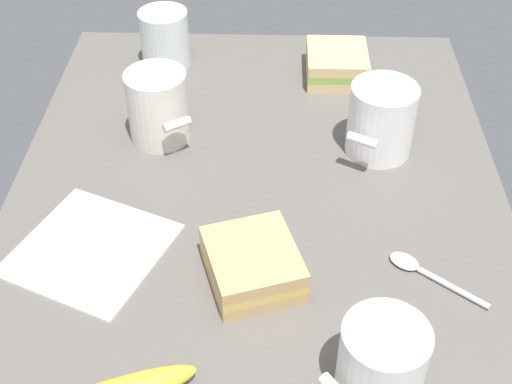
{
  "coord_description": "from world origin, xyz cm",
  "views": [
    {
      "loc": [
        -62.94,
        -2.03,
        60.38
      ],
      "look_at": [
        0.0,
        0.0,
        5.0
      ],
      "focal_mm": 48.15,
      "sensor_mm": 36.0,
      "label": 1
    }
  ],
  "objects_px": {
    "glass_of_milk": "(165,41)",
    "spoon": "(423,271)",
    "coffee_mug_black": "(158,106)",
    "paper_napkin": "(91,249)",
    "sandwich_side": "(249,264)",
    "coffee_mug_spare": "(381,119)",
    "sandwich_main": "(337,64)",
    "coffee_mug_milky": "(381,362)"
  },
  "relations": [
    {
      "from": "spoon",
      "to": "paper_napkin",
      "type": "bearing_deg",
      "value": 86.42
    },
    {
      "from": "coffee_mug_spare",
      "to": "spoon",
      "type": "xyz_separation_m",
      "value": [
        -0.23,
        -0.03,
        -0.05
      ]
    },
    {
      "from": "coffee_mug_spare",
      "to": "coffee_mug_milky",
      "type": "bearing_deg",
      "value": 174.17
    },
    {
      "from": "coffee_mug_milky",
      "to": "glass_of_milk",
      "type": "relative_size",
      "value": 1.1
    },
    {
      "from": "glass_of_milk",
      "to": "spoon",
      "type": "bearing_deg",
      "value": -142.03
    },
    {
      "from": "sandwich_main",
      "to": "coffee_mug_milky",
      "type": "bearing_deg",
      "value": -179.26
    },
    {
      "from": "paper_napkin",
      "to": "coffee_mug_spare",
      "type": "bearing_deg",
      "value": -60.12
    },
    {
      "from": "coffee_mug_black",
      "to": "coffee_mug_spare",
      "type": "bearing_deg",
      "value": -93.83
    },
    {
      "from": "sandwich_side",
      "to": "paper_napkin",
      "type": "xyz_separation_m",
      "value": [
        0.04,
        0.19,
        -0.02
      ]
    },
    {
      "from": "sandwich_main",
      "to": "spoon",
      "type": "relative_size",
      "value": 0.98
    },
    {
      "from": "sandwich_main",
      "to": "sandwich_side",
      "type": "relative_size",
      "value": 0.79
    },
    {
      "from": "coffee_mug_black",
      "to": "sandwich_side",
      "type": "bearing_deg",
      "value": -152.66
    },
    {
      "from": "sandwich_side",
      "to": "spoon",
      "type": "relative_size",
      "value": 1.23
    },
    {
      "from": "paper_napkin",
      "to": "sandwich_side",
      "type": "bearing_deg",
      "value": -101.11
    },
    {
      "from": "coffee_mug_spare",
      "to": "sandwich_main",
      "type": "xyz_separation_m",
      "value": [
        0.19,
        0.05,
        -0.03
      ]
    },
    {
      "from": "coffee_mug_spare",
      "to": "sandwich_main",
      "type": "bearing_deg",
      "value": 13.65
    },
    {
      "from": "paper_napkin",
      "to": "sandwich_main",
      "type": "bearing_deg",
      "value": -38.04
    },
    {
      "from": "coffee_mug_black",
      "to": "spoon",
      "type": "height_order",
      "value": "coffee_mug_black"
    },
    {
      "from": "glass_of_milk",
      "to": "spoon",
      "type": "distance_m",
      "value": 0.57
    },
    {
      "from": "sandwich_side",
      "to": "glass_of_milk",
      "type": "distance_m",
      "value": 0.48
    },
    {
      "from": "coffee_mug_spare",
      "to": "paper_napkin",
      "type": "distance_m",
      "value": 0.41
    },
    {
      "from": "sandwich_side",
      "to": "glass_of_milk",
      "type": "height_order",
      "value": "glass_of_milk"
    },
    {
      "from": "coffee_mug_milky",
      "to": "sandwich_main",
      "type": "bearing_deg",
      "value": 0.74
    },
    {
      "from": "coffee_mug_spare",
      "to": "glass_of_milk",
      "type": "xyz_separation_m",
      "value": [
        0.22,
        0.32,
        -0.01
      ]
    },
    {
      "from": "coffee_mug_black",
      "to": "coffee_mug_spare",
      "type": "xyz_separation_m",
      "value": [
        -0.02,
        -0.3,
        -0.0
      ]
    },
    {
      "from": "coffee_mug_milky",
      "to": "sandwich_main",
      "type": "height_order",
      "value": "coffee_mug_milky"
    },
    {
      "from": "coffee_mug_spare",
      "to": "spoon",
      "type": "height_order",
      "value": "coffee_mug_spare"
    },
    {
      "from": "sandwich_side",
      "to": "spoon",
      "type": "distance_m",
      "value": 0.2
    },
    {
      "from": "coffee_mug_spare",
      "to": "sandwich_side",
      "type": "relative_size",
      "value": 0.86
    },
    {
      "from": "coffee_mug_black",
      "to": "sandwich_side",
      "type": "distance_m",
      "value": 0.3
    },
    {
      "from": "coffee_mug_milky",
      "to": "glass_of_milk",
      "type": "height_order",
      "value": "glass_of_milk"
    },
    {
      "from": "coffee_mug_black",
      "to": "paper_napkin",
      "type": "xyz_separation_m",
      "value": [
        -0.22,
        0.05,
        -0.05
      ]
    },
    {
      "from": "coffee_mug_milky",
      "to": "sandwich_side",
      "type": "xyz_separation_m",
      "value": [
        0.14,
        0.13,
        -0.02
      ]
    },
    {
      "from": "coffee_mug_black",
      "to": "glass_of_milk",
      "type": "bearing_deg",
      "value": 5.07
    },
    {
      "from": "glass_of_milk",
      "to": "spoon",
      "type": "xyz_separation_m",
      "value": [
        -0.45,
        -0.35,
        -0.04
      ]
    },
    {
      "from": "sandwich_side",
      "to": "coffee_mug_milky",
      "type": "bearing_deg",
      "value": -137.53
    },
    {
      "from": "coffee_mug_milky",
      "to": "paper_napkin",
      "type": "distance_m",
      "value": 0.37
    },
    {
      "from": "sandwich_main",
      "to": "glass_of_milk",
      "type": "xyz_separation_m",
      "value": [
        0.03,
        0.27,
        0.02
      ]
    },
    {
      "from": "coffee_mug_milky",
      "to": "coffee_mug_spare",
      "type": "relative_size",
      "value": 0.9
    },
    {
      "from": "sandwich_side",
      "to": "glass_of_milk",
      "type": "xyz_separation_m",
      "value": [
        0.46,
        0.15,
        0.02
      ]
    },
    {
      "from": "coffee_mug_black",
      "to": "glass_of_milk",
      "type": "relative_size",
      "value": 1.14
    },
    {
      "from": "glass_of_milk",
      "to": "sandwich_side",
      "type": "bearing_deg",
      "value": -161.63
    }
  ]
}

